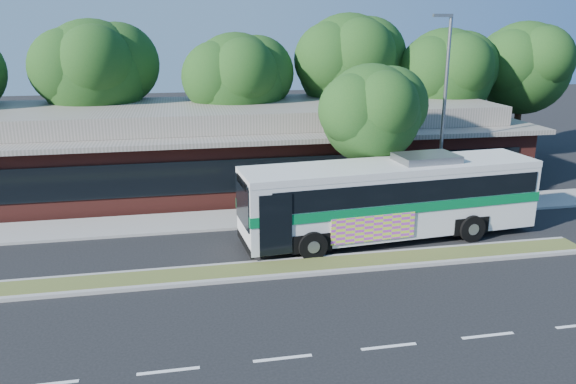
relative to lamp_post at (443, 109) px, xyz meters
name	(u,v)px	position (x,y,z in m)	size (l,w,h in m)	color
ground	(257,279)	(-9.56, -6.00, -4.90)	(120.00, 120.00, 0.00)	black
median_strip	(254,270)	(-9.56, -5.40, -4.83)	(26.00, 1.10, 0.15)	#465624
sidewalk	(237,219)	(-9.56, 0.40, -4.84)	(44.00, 2.60, 0.12)	gray
plaza_building	(224,146)	(-9.56, 6.99, -2.77)	(33.20, 11.20, 4.45)	#57211B
lamp_post	(443,109)	(0.00, 0.00, 0.00)	(0.93, 0.18, 9.07)	slate
tree_bg_b	(102,70)	(-16.13, 10.14, 1.24)	(6.69, 6.00, 9.00)	black
tree_bg_c	(243,79)	(-8.16, 9.13, 0.69)	(6.24, 5.60, 8.26)	black
tree_bg_d	(354,62)	(-1.12, 10.15, 1.52)	(6.91, 6.20, 9.37)	black
tree_bg_e	(450,73)	(4.85, 9.14, 0.84)	(6.47, 5.80, 8.50)	black
tree_bg_f	(528,66)	(10.87, 10.14, 1.16)	(6.69, 6.00, 8.92)	black
transit_bus	(392,193)	(-3.51, -3.03, -2.96)	(12.61, 3.77, 3.49)	silver
sidewalk_tree	(377,111)	(-3.25, -0.11, 0.00)	(4.94, 4.43, 7.02)	black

